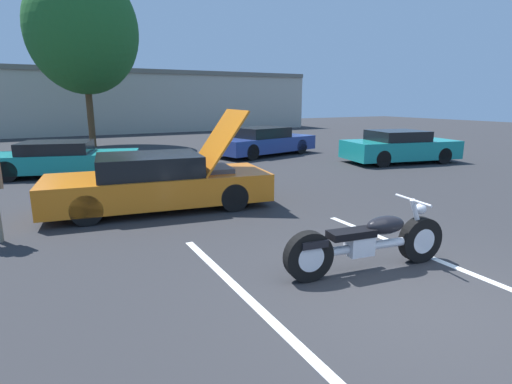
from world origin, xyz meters
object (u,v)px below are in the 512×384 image
Objects in this scene: tree_background at (83,31)px; parked_car_left_row at (62,159)px; parked_car_mid_row at (264,142)px; motorcycle at (368,243)px; show_car_hood_open at (160,182)px; parked_car_right_row at (400,147)px.

parked_car_left_row is at bearing -102.33° from tree_background.
tree_background is 1.74× the size of parked_car_mid_row.
parked_car_mid_row is at bearing 75.37° from motorcycle.
parked_car_right_row is (9.77, 2.25, -0.00)m from show_car_hood_open.
tree_background is 10.50m from parked_car_mid_row.
parked_car_mid_row is 5.51m from parked_car_right_row.
parked_car_left_row is 1.06× the size of parked_car_right_row.
parked_car_right_row is (3.56, -4.20, 0.01)m from parked_car_mid_row.
parked_car_right_row reaches higher than parked_car_mid_row.
tree_background reaches higher than parked_car_left_row.
motorcycle is at bearing -128.26° from parked_car_right_row.
motorcycle is at bearing -62.20° from show_car_hood_open.
parked_car_mid_row reaches higher than motorcycle.
parked_car_right_row is at bearing 21.01° from show_car_hood_open.
parked_car_right_row is at bearing -63.71° from parked_car_mid_row.
tree_background is at bearing 102.64° from motorcycle.
parked_car_mid_row is at bearing -48.50° from tree_background.
tree_background is at bearing 93.21° from parked_car_left_row.
parked_car_right_row is (11.45, -3.05, 0.06)m from parked_car_left_row.
show_car_hood_open is at bearing -155.68° from parked_car_right_row.
parked_car_mid_row is 1.10× the size of parked_car_right_row.
parked_car_left_row is at bearing 115.55° from show_car_hood_open.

